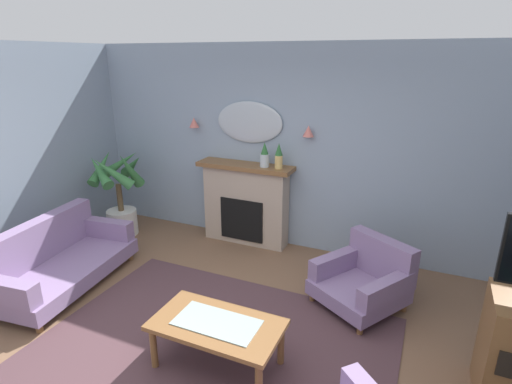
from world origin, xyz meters
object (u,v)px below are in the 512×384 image
at_px(mantel_vase_centre, 279,156).
at_px(floral_couch, 56,260).
at_px(wall_sconce_right, 308,131).
at_px(wall_mirror, 249,122).
at_px(wall_sconce_left, 194,122).
at_px(potted_plant_tall_palm, 119,192).
at_px(coffee_table, 217,328).
at_px(armchair_beside_couch, 365,278).
at_px(fireplace, 246,204).
at_px(mantel_vase_left, 265,156).

xyz_separation_m(mantel_vase_centre, floral_couch, (-2.02, -1.92, -1.01)).
distance_m(mantel_vase_centre, wall_sconce_right, 0.50).
xyz_separation_m(wall_mirror, wall_sconce_left, (-0.85, -0.05, -0.05)).
distance_m(floral_couch, potted_plant_tall_palm, 1.49).
bearing_deg(floral_couch, coffee_table, -9.55).
bearing_deg(armchair_beside_couch, mantel_vase_centre, 147.42).
bearing_deg(wall_sconce_left, fireplace, -6.16).
height_order(fireplace, wall_sconce_right, wall_sconce_right).
bearing_deg(floral_couch, wall_sconce_left, 71.97).
relative_size(mantel_vase_left, wall_mirror, 0.35).
height_order(mantel_vase_centre, wall_mirror, wall_mirror).
bearing_deg(wall_sconce_left, mantel_vase_left, -5.96).
height_order(floral_couch, armchair_beside_couch, floral_couch).
distance_m(mantel_vase_centre, potted_plant_tall_palm, 2.45).
bearing_deg(fireplace, floral_couch, -127.82).
xyz_separation_m(mantel_vase_left, wall_mirror, (-0.30, 0.17, 0.40)).
relative_size(fireplace, wall_sconce_left, 9.71).
xyz_separation_m(mantel_vase_centre, potted_plant_tall_palm, (-2.30, -0.50, -0.65)).
distance_m(mantel_vase_left, potted_plant_tall_palm, 2.26).
relative_size(wall_mirror, wall_sconce_right, 6.86).
distance_m(wall_sconce_left, wall_sconce_right, 1.70).
distance_m(mantel_vase_centre, wall_sconce_left, 1.40).
distance_m(fireplace, floral_couch, 2.48).
height_order(wall_sconce_right, floral_couch, wall_sconce_right).
bearing_deg(wall_sconce_right, coffee_table, -90.10).
xyz_separation_m(fireplace, armchair_beside_couch, (1.84, -0.88, -0.27)).
bearing_deg(armchair_beside_couch, mantel_vase_left, 150.93).
xyz_separation_m(fireplace, wall_sconce_left, (-0.85, 0.09, 1.09)).
distance_m(mantel_vase_centre, coffee_table, 2.53).
relative_size(wall_sconce_left, floral_couch, 0.08).
bearing_deg(armchair_beside_couch, wall_mirror, 150.85).
height_order(coffee_table, floral_couch, floral_couch).
bearing_deg(coffee_table, wall_sconce_right, 89.90).
height_order(floral_couch, potted_plant_tall_palm, potted_plant_tall_palm).
relative_size(wall_mirror, armchair_beside_couch, 0.86).
distance_m(mantel_vase_centre, armchair_beside_couch, 1.89).
relative_size(mantel_vase_left, wall_sconce_right, 2.38).
relative_size(wall_mirror, coffee_table, 0.87).
bearing_deg(potted_plant_tall_palm, fireplace, 16.42).
relative_size(coffee_table, potted_plant_tall_palm, 0.83).
xyz_separation_m(wall_sconce_right, floral_couch, (-2.37, -2.04, -1.34)).
xyz_separation_m(mantel_vase_left, armchair_beside_couch, (1.54, -0.85, -1.00)).
height_order(mantel_vase_left, potted_plant_tall_palm, mantel_vase_left).
relative_size(coffee_table, armchair_beside_couch, 0.98).
relative_size(fireplace, wall_mirror, 1.42).
relative_size(fireplace, mantel_vase_centre, 4.04).
relative_size(wall_sconce_left, potted_plant_tall_palm, 0.11).
bearing_deg(potted_plant_tall_palm, wall_sconce_left, 33.15).
distance_m(fireplace, coffee_table, 2.50).
bearing_deg(fireplace, wall_sconce_right, 6.16).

